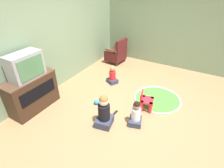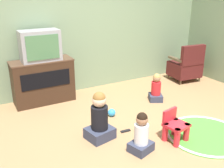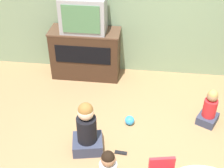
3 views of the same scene
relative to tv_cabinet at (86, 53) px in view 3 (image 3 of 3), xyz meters
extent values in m
plane|color=#9E754C|center=(1.04, -1.81, -0.41)|extent=(30.00, 30.00, 0.00)
cube|color=#382316|center=(0.00, 0.00, -0.01)|extent=(1.07, 0.44, 0.80)
cube|color=#503626|center=(0.00, 0.00, 0.37)|extent=(1.09, 0.45, 0.02)
cube|color=black|center=(0.00, -0.22, 0.08)|extent=(0.86, 0.01, 0.29)
cube|color=#939399|center=(0.00, -0.02, 0.65)|extent=(0.67, 0.36, 0.53)
cube|color=#47754C|center=(0.00, -0.20, 0.65)|extent=(0.55, 0.02, 0.42)
cube|color=red|center=(1.20, -2.09, -0.06)|extent=(0.27, 0.09, 0.18)
cube|color=#33384C|center=(1.84, -0.97, -0.35)|extent=(0.33, 0.35, 0.12)
cylinder|color=red|center=(1.84, -0.97, -0.17)|extent=(0.18, 0.18, 0.25)
sphere|color=#9E7051|center=(1.84, -0.97, 0.03)|extent=(0.14, 0.14, 0.14)
sphere|color=tan|center=(1.84, -0.97, 0.05)|extent=(0.13, 0.13, 0.13)
sphere|color=#9E7051|center=(0.65, -2.19, 0.05)|extent=(0.15, 0.15, 0.15)
sphere|color=black|center=(0.65, -2.19, 0.07)|extent=(0.14, 0.14, 0.14)
cube|color=#33384C|center=(0.33, -1.65, -0.33)|extent=(0.41, 0.38, 0.16)
cylinder|color=black|center=(0.33, -1.65, -0.09)|extent=(0.23, 0.23, 0.34)
sphere|color=beige|center=(0.33, -1.65, 0.17)|extent=(0.19, 0.19, 0.19)
sphere|color=olive|center=(0.33, -1.65, 0.20)|extent=(0.17, 0.17, 0.17)
sphere|color=#3399E5|center=(0.80, -1.14, -0.35)|extent=(0.13, 0.13, 0.13)
cube|color=black|center=(0.74, -1.67, -0.40)|extent=(0.15, 0.06, 0.02)
camera|label=1|loc=(-1.87, -3.09, 2.16)|focal=28.00mm
camera|label=2|loc=(-1.09, -4.54, 1.60)|focal=42.00mm
camera|label=3|loc=(0.95, -4.28, 2.44)|focal=50.00mm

